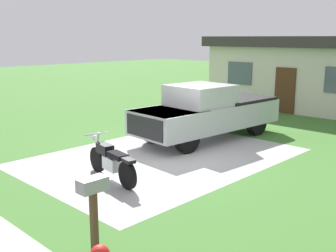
# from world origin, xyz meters

# --- Properties ---
(ground_plane) EXTENTS (80.00, 80.00, 0.00)m
(ground_plane) POSITION_xyz_m (0.00, 0.00, 0.00)
(ground_plane) COLOR #417430
(driveway_pad) EXTENTS (5.51, 7.71, 0.01)m
(driveway_pad) POSITION_xyz_m (0.00, 0.00, 0.00)
(driveway_pad) COLOR #ABABAB
(driveway_pad) RESTS_ON ground
(motorcycle) EXTENTS (2.20, 0.75, 1.09)m
(motorcycle) POSITION_xyz_m (0.45, -2.24, 0.47)
(motorcycle) COLOR black
(motorcycle) RESTS_ON ground
(pickup_truck) EXTENTS (2.37, 5.74, 1.90)m
(pickup_truck) POSITION_xyz_m (-0.51, 2.77, 0.95)
(pickup_truck) COLOR black
(pickup_truck) RESTS_ON ground
(mailbox) EXTENTS (0.26, 0.48, 1.26)m
(mailbox) POSITION_xyz_m (3.00, -4.57, 0.98)
(mailbox) COLOR #4C3823
(mailbox) RESTS_ON ground
(neighbor_house) EXTENTS (9.60, 5.60, 3.50)m
(neighbor_house) POSITION_xyz_m (-1.04, 11.52, 1.79)
(neighbor_house) COLOR beige
(neighbor_house) RESTS_ON ground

